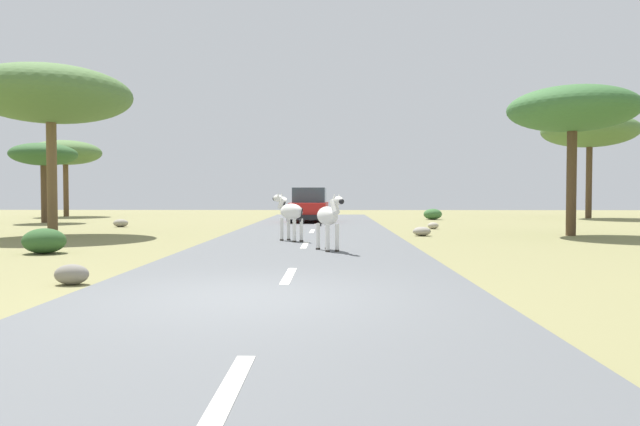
{
  "coord_description": "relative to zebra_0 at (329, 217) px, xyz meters",
  "views": [
    {
      "loc": [
        1.15,
        -8.0,
        1.47
      ],
      "look_at": [
        0.81,
        9.14,
        0.91
      ],
      "focal_mm": 32.57,
      "sensor_mm": 36.0,
      "label": 1
    }
  ],
  "objects": [
    {
      "name": "ground_plane",
      "position": [
        -1.08,
        -6.43,
        -0.9
      ],
      "size": [
        90.0,
        90.0,
        0.0
      ],
      "primitive_type": "plane",
      "color": "olive"
    },
    {
      "name": "road",
      "position": [
        -0.67,
        -6.43,
        -0.88
      ],
      "size": [
        6.0,
        64.0,
        0.05
      ],
      "primitive_type": "cube",
      "color": "#56595B",
      "rests_on": "ground_plane"
    },
    {
      "name": "lane_markings",
      "position": [
        -0.67,
        -7.43,
        -0.85
      ],
      "size": [
        0.16,
        56.0,
        0.01
      ],
      "color": "silver",
      "rests_on": "road"
    },
    {
      "name": "zebra_0",
      "position": [
        0.0,
        0.0,
        0.0
      ],
      "size": [
        0.81,
        1.43,
        1.43
      ],
      "rotation": [
        0.0,
        0.0,
        3.54
      ],
      "color": "silver",
      "rests_on": "road"
    },
    {
      "name": "zebra_1",
      "position": [
        -1.19,
        3.01,
        0.02
      ],
      "size": [
        1.15,
        1.31,
        1.46
      ],
      "rotation": [
        0.0,
        0.0,
        0.69
      ],
      "color": "silver",
      "rests_on": "road"
    },
    {
      "name": "car_0",
      "position": [
        -1.06,
        15.33,
        -0.05
      ],
      "size": [
        2.11,
        4.38,
        1.74
      ],
      "rotation": [
        0.0,
        0.0,
        3.12
      ],
      "color": "red",
      "rests_on": "road"
    },
    {
      "name": "tree_0",
      "position": [
        8.5,
        6.12,
        3.5
      ],
      "size": [
        4.44,
        4.44,
        5.21
      ],
      "color": "#4C3823",
      "rests_on": "ground_plane"
    },
    {
      "name": "tree_1",
      "position": [
        -17.25,
        23.02,
        3.23
      ],
      "size": [
        4.51,
        4.51,
        4.95
      ],
      "color": "brown",
      "rests_on": "ground_plane"
    },
    {
      "name": "tree_2",
      "position": [
        -9.85,
        5.95,
        4.04
      ],
      "size": [
        5.58,
        5.58,
        5.95
      ],
      "color": "brown",
      "rests_on": "ground_plane"
    },
    {
      "name": "tree_4",
      "position": [
        15.56,
        20.79,
        4.33
      ],
      "size": [
        5.57,
        5.57,
        6.23
      ],
      "color": "#4C3823",
      "rests_on": "ground_plane"
    },
    {
      "name": "tree_5",
      "position": [
        -14.61,
        14.88,
        2.54
      ],
      "size": [
        3.28,
        3.28,
        4.07
      ],
      "color": "#4C3823",
      "rests_on": "ground_plane"
    },
    {
      "name": "bush_0",
      "position": [
        5.87,
        18.84,
        -0.59
      ],
      "size": [
        1.04,
        0.94,
        0.62
      ],
      "primitive_type": "ellipsoid",
      "color": "#386633",
      "rests_on": "ground_plane"
    },
    {
      "name": "bush_1",
      "position": [
        -7.02,
        -0.3,
        -0.59
      ],
      "size": [
        1.04,
        0.94,
        0.62
      ],
      "primitive_type": "ellipsoid",
      "color": "#2D5628",
      "rests_on": "ground_plane"
    },
    {
      "name": "rock_0",
      "position": [
        4.33,
        9.93,
        -0.76
      ],
      "size": [
        0.46,
        0.4,
        0.28
      ],
      "primitive_type": "ellipsoid",
      "color": "#A89E8C",
      "rests_on": "ground_plane"
    },
    {
      "name": "rock_1",
      "position": [
        -9.31,
        11.14,
        -0.73
      ],
      "size": [
        0.66,
        0.5,
        0.35
      ],
      "primitive_type": "ellipsoid",
      "color": "gray",
      "rests_on": "ground_plane"
    },
    {
      "name": "rock_2",
      "position": [
        3.23,
        5.89,
        -0.74
      ],
      "size": [
        0.63,
        0.55,
        0.32
      ],
      "primitive_type": "ellipsoid",
      "color": "gray",
      "rests_on": "ground_plane"
    },
    {
      "name": "rock_3",
      "position": [
        -4.13,
        -5.17,
        -0.74
      ],
      "size": [
        0.55,
        0.39,
        0.33
      ],
      "primitive_type": "ellipsoid",
      "color": "gray",
      "rests_on": "ground_plane"
    }
  ]
}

